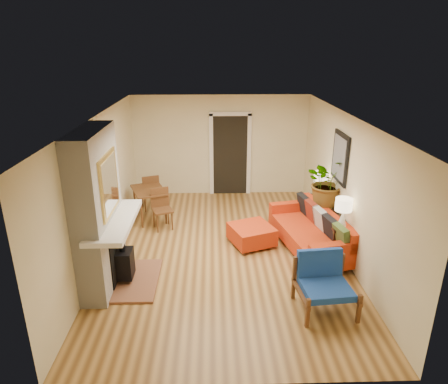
{
  "coord_description": "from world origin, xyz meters",
  "views": [
    {
      "loc": [
        -0.21,
        -6.86,
        3.78
      ],
      "look_at": [
        0.0,
        0.2,
        1.15
      ],
      "focal_mm": 32.0,
      "sensor_mm": 36.0,
      "label": 1
    }
  ],
  "objects_px": {
    "lamp_near": "(343,209)",
    "lamp_far": "(321,181)",
    "sofa": "(313,231)",
    "blue_chair": "(323,279)",
    "dining_table": "(152,195)",
    "ottoman": "(252,234)",
    "console_table": "(329,217)",
    "houseplant": "(328,182)"
  },
  "relations": [
    {
      "from": "lamp_far",
      "to": "console_table",
      "type": "bearing_deg",
      "value": -90.0
    },
    {
      "from": "ottoman",
      "to": "lamp_near",
      "type": "distance_m",
      "value": 1.89
    },
    {
      "from": "ottoman",
      "to": "dining_table",
      "type": "distance_m",
      "value": 2.55
    },
    {
      "from": "console_table",
      "to": "lamp_near",
      "type": "relative_size",
      "value": 3.43
    },
    {
      "from": "console_table",
      "to": "ottoman",
      "type": "bearing_deg",
      "value": -179.63
    },
    {
      "from": "blue_chair",
      "to": "lamp_near",
      "type": "height_order",
      "value": "lamp_near"
    },
    {
      "from": "blue_chair",
      "to": "lamp_near",
      "type": "relative_size",
      "value": 1.63
    },
    {
      "from": "lamp_far",
      "to": "sofa",
      "type": "bearing_deg",
      "value": -109.08
    },
    {
      "from": "blue_chair",
      "to": "houseplant",
      "type": "bearing_deg",
      "value": 74.76
    },
    {
      "from": "ottoman",
      "to": "lamp_near",
      "type": "xyz_separation_m",
      "value": [
        1.52,
        -0.77,
        0.84
      ]
    },
    {
      "from": "sofa",
      "to": "lamp_near",
      "type": "height_order",
      "value": "lamp_near"
    },
    {
      "from": "ottoman",
      "to": "houseplant",
      "type": "height_order",
      "value": "houseplant"
    },
    {
      "from": "blue_chair",
      "to": "lamp_far",
      "type": "height_order",
      "value": "lamp_far"
    },
    {
      "from": "lamp_near",
      "to": "lamp_far",
      "type": "bearing_deg",
      "value": 90.0
    },
    {
      "from": "blue_chair",
      "to": "lamp_near",
      "type": "bearing_deg",
      "value": 63.25
    },
    {
      "from": "lamp_near",
      "to": "lamp_far",
      "type": "xyz_separation_m",
      "value": [
        0.0,
        1.54,
        0.0
      ]
    },
    {
      "from": "ottoman",
      "to": "console_table",
      "type": "relative_size",
      "value": 0.54
    },
    {
      "from": "blue_chair",
      "to": "dining_table",
      "type": "relative_size",
      "value": 0.53
    },
    {
      "from": "ottoman",
      "to": "blue_chair",
      "type": "distance_m",
      "value": 2.22
    },
    {
      "from": "dining_table",
      "to": "houseplant",
      "type": "distance_m",
      "value": 3.85
    },
    {
      "from": "dining_table",
      "to": "ottoman",
      "type": "bearing_deg",
      "value": -32.1
    },
    {
      "from": "dining_table",
      "to": "houseplant",
      "type": "height_order",
      "value": "houseplant"
    },
    {
      "from": "dining_table",
      "to": "console_table",
      "type": "xyz_separation_m",
      "value": [
        3.65,
        -1.33,
        -0.0
      ]
    },
    {
      "from": "sofa",
      "to": "lamp_near",
      "type": "distance_m",
      "value": 0.96
    },
    {
      "from": "dining_table",
      "to": "console_table",
      "type": "bearing_deg",
      "value": -20.01
    },
    {
      "from": "blue_chair",
      "to": "lamp_far",
      "type": "bearing_deg",
      "value": 77.24
    },
    {
      "from": "blue_chair",
      "to": "lamp_near",
      "type": "distance_m",
      "value": 1.53
    },
    {
      "from": "console_table",
      "to": "lamp_far",
      "type": "bearing_deg",
      "value": 90.0
    },
    {
      "from": "dining_table",
      "to": "lamp_near",
      "type": "height_order",
      "value": "lamp_near"
    },
    {
      "from": "ottoman",
      "to": "lamp_near",
      "type": "bearing_deg",
      "value": -26.79
    },
    {
      "from": "ottoman",
      "to": "console_table",
      "type": "bearing_deg",
      "value": 0.37
    },
    {
      "from": "blue_chair",
      "to": "dining_table",
      "type": "distance_m",
      "value": 4.52
    },
    {
      "from": "lamp_near",
      "to": "lamp_far",
      "type": "height_order",
      "value": "same"
    },
    {
      "from": "console_table",
      "to": "houseplant",
      "type": "height_order",
      "value": "houseplant"
    },
    {
      "from": "sofa",
      "to": "dining_table",
      "type": "relative_size",
      "value": 1.36
    },
    {
      "from": "ottoman",
      "to": "dining_table",
      "type": "relative_size",
      "value": 0.6
    },
    {
      "from": "ottoman",
      "to": "dining_table",
      "type": "height_order",
      "value": "dining_table"
    },
    {
      "from": "ottoman",
      "to": "blue_chair",
      "type": "height_order",
      "value": "blue_chair"
    },
    {
      "from": "houseplant",
      "to": "lamp_near",
      "type": "bearing_deg",
      "value": -89.44
    },
    {
      "from": "sofa",
      "to": "lamp_far",
      "type": "xyz_separation_m",
      "value": [
        0.34,
        0.98,
        0.7
      ]
    },
    {
      "from": "sofa",
      "to": "ottoman",
      "type": "xyz_separation_m",
      "value": [
        -1.18,
        0.21,
        -0.14
      ]
    },
    {
      "from": "sofa",
      "to": "houseplant",
      "type": "bearing_deg",
      "value": 55.07
    }
  ]
}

